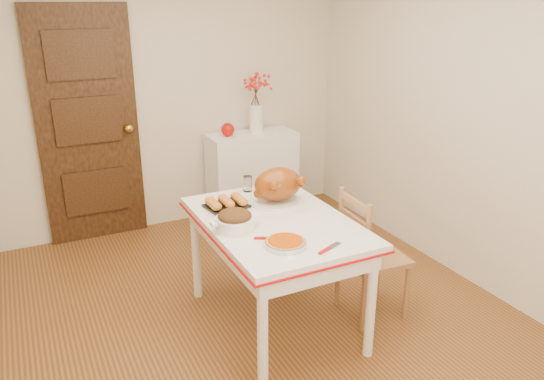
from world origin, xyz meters
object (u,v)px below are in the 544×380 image
sideboard (252,175)px  turkey_platter (278,186)px  kitchen_table (275,273)px  chair_oak (374,254)px  pumpkin_pie (286,242)px

sideboard → turkey_platter: bearing=-108.0°
sideboard → kitchen_table: size_ratio=0.67×
chair_oak → kitchen_table: bearing=78.7°
kitchen_table → chair_oak: bearing=-15.1°
kitchen_table → turkey_platter: bearing=60.1°
pumpkin_pie → chair_oak: bearing=13.9°
chair_oak → turkey_platter: (-0.52, 0.42, 0.44)m
sideboard → chair_oak: (0.02, -1.97, 0.02)m
kitchen_table → chair_oak: chair_oak is taller
sideboard → chair_oak: chair_oak is taller
chair_oak → pumpkin_pie: chair_oak is taller
turkey_platter → pumpkin_pie: size_ratio=1.63×
sideboard → kitchen_table: 1.90m
kitchen_table → chair_oak: 0.69m
sideboard → kitchen_table: bearing=-109.8°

